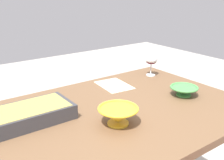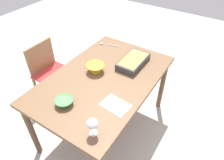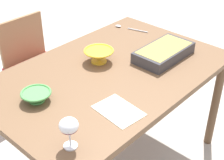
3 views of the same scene
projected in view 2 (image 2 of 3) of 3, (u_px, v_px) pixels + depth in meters
The scene contains 9 objects.
ground_plane at pixel (105, 126), 2.47m from camera, with size 8.00×8.00×0.00m, color #B2ADA3.
dining_table at pixel (103, 84), 2.04m from camera, with size 1.43×0.93×0.75m.
chair at pixel (51, 72), 2.54m from camera, with size 0.41×0.45×0.81m.
wine_glass at pixel (93, 124), 1.42m from camera, with size 0.08×0.08×0.15m.
casserole_dish at pixel (133, 61), 2.13m from camera, with size 0.39×0.21×0.07m.
mixing_bowl at pixel (95, 68), 2.03m from camera, with size 0.18×0.18×0.08m.
small_bowl at pixel (64, 101), 1.70m from camera, with size 0.16×0.16×0.06m.
serving_spoon at pixel (106, 44), 2.46m from camera, with size 0.09×0.25×0.01m.
napkin at pixel (115, 105), 1.71m from camera, with size 0.17×0.24×0.00m, color beige.
Camera 2 is at (-1.25, -0.90, 2.01)m, focal length 32.77 mm.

